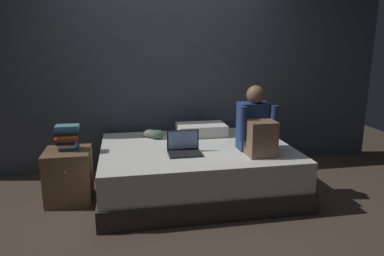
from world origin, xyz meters
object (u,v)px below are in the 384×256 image
(pillow, at_px, (201,130))
(book_stack, at_px, (67,137))
(person_sitting, at_px, (256,127))
(bed, at_px, (196,169))
(nightstand, at_px, (69,176))
(laptop, at_px, (184,148))
(clothes_pile, at_px, (154,134))

(pillow, relative_size, book_stack, 2.24)
(person_sitting, height_order, book_stack, person_sitting)
(bed, distance_m, nightstand, 1.30)
(nightstand, distance_m, person_sitting, 1.94)
(pillow, bearing_deg, book_stack, -164.39)
(person_sitting, distance_m, book_stack, 1.87)
(bed, relative_size, pillow, 3.57)
(bed, xyz_separation_m, nightstand, (-1.30, 0.02, 0.02))
(person_sitting, bearing_deg, laptop, 174.34)
(person_sitting, bearing_deg, bed, 152.72)
(bed, height_order, laptop, laptop)
(laptop, bearing_deg, nightstand, 168.60)
(book_stack, bearing_deg, laptop, -12.96)
(person_sitting, distance_m, laptop, 0.74)
(nightstand, distance_m, pillow, 1.55)
(laptop, xyz_separation_m, pillow, (0.32, 0.66, 0.01))
(nightstand, bearing_deg, book_stack, 73.29)
(nightstand, relative_size, person_sitting, 0.80)
(person_sitting, xyz_separation_m, laptop, (-0.71, 0.07, -0.20))
(nightstand, bearing_deg, clothes_pile, 24.80)
(clothes_pile, bearing_deg, pillow, 2.01)
(bed, distance_m, laptop, 0.41)
(nightstand, height_order, book_stack, book_stack)
(person_sitting, relative_size, laptop, 2.05)
(person_sitting, bearing_deg, pillow, 118.42)
(laptop, bearing_deg, bed, 52.15)
(nightstand, height_order, laptop, laptop)
(pillow, xyz_separation_m, clothes_pile, (-0.56, -0.02, -0.02))
(laptop, xyz_separation_m, book_stack, (-1.13, 0.26, 0.10))
(pillow, bearing_deg, nightstand, -163.38)
(nightstand, distance_m, laptop, 1.19)
(laptop, relative_size, pillow, 0.57)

